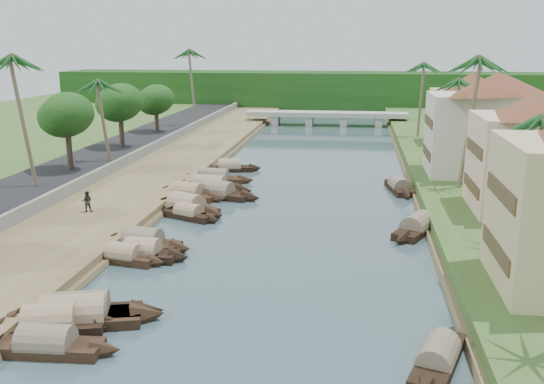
# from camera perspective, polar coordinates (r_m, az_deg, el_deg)

# --- Properties ---
(ground) EXTENTS (220.00, 220.00, 0.00)m
(ground) POSITION_cam_1_polar(r_m,az_deg,el_deg) (37.82, -0.53, -8.08)
(ground) COLOR #364B52
(ground) RESTS_ON ground
(left_bank) EXTENTS (10.00, 180.00, 0.80)m
(left_bank) POSITION_cam_1_polar(r_m,az_deg,el_deg) (60.25, -12.88, 0.32)
(left_bank) COLOR brown
(left_bank) RESTS_ON ground
(right_bank) EXTENTS (16.00, 180.00, 1.20)m
(right_bank) POSITION_cam_1_polar(r_m,az_deg,el_deg) (58.02, 21.47, -0.61)
(right_bank) COLOR #2E5321
(right_bank) RESTS_ON ground
(road) EXTENTS (8.00, 180.00, 1.40)m
(road) POSITION_cam_1_polar(r_m,az_deg,el_deg) (63.67, -20.07, 0.82)
(road) COLOR black
(road) RESTS_ON ground
(retaining_wall) EXTENTS (0.40, 180.00, 1.10)m
(retaining_wall) POSITION_cam_1_polar(r_m,az_deg,el_deg) (61.64, -16.58, 1.30)
(retaining_wall) COLOR slate
(retaining_wall) RESTS_ON left_bank
(treeline) EXTENTS (120.00, 14.00, 8.00)m
(treeline) POSITION_cam_1_polar(r_m,az_deg,el_deg) (135.18, 5.79, 9.47)
(treeline) COLOR #143B10
(treeline) RESTS_ON ground
(bridge) EXTENTS (28.00, 4.00, 2.40)m
(bridge) POSITION_cam_1_polar(r_m,az_deg,el_deg) (107.55, 5.16, 7.16)
(bridge) COLOR gray
(bridge) RESTS_ON ground
(building_far) EXTENTS (15.59, 15.59, 10.20)m
(building_far) POSITION_cam_1_polar(r_m,az_deg,el_deg) (64.67, 20.32, 6.12)
(building_far) COLOR beige
(building_far) RESTS_ON right_bank
(building_distant) EXTENTS (12.62, 12.62, 9.20)m
(building_distant) POSITION_cam_1_polar(r_m,az_deg,el_deg) (84.42, 18.16, 7.56)
(building_distant) COLOR tan
(building_distant) RESTS_ON right_bank
(sampan_0) EXTENTS (7.37, 1.90, 1.96)m
(sampan_0) POSITION_cam_1_polar(r_m,az_deg,el_deg) (30.98, -20.47, -13.36)
(sampan_0) COLOR black
(sampan_0) RESTS_ON ground
(sampan_1) EXTENTS (7.54, 3.68, 2.20)m
(sampan_1) POSITION_cam_1_polar(r_m,az_deg,el_deg) (32.88, -20.17, -11.69)
(sampan_1) COLOR black
(sampan_1) RESTS_ON ground
(sampan_2) EXTENTS (9.51, 4.44, 2.43)m
(sampan_2) POSITION_cam_1_polar(r_m,az_deg,el_deg) (33.30, -18.08, -11.18)
(sampan_2) COLOR black
(sampan_2) RESTS_ON ground
(sampan_3) EXTENTS (9.12, 4.23, 2.39)m
(sampan_3) POSITION_cam_1_polar(r_m,az_deg,el_deg) (33.63, -17.70, -10.89)
(sampan_3) COLOR black
(sampan_3) RESTS_ON ground
(sampan_4) EXTENTS (6.28, 2.49, 1.81)m
(sampan_4) POSITION_cam_1_polar(r_m,az_deg,el_deg) (41.42, -13.73, -5.91)
(sampan_4) COLOR black
(sampan_4) RESTS_ON ground
(sampan_5) EXTENTS (6.67, 2.04, 2.13)m
(sampan_5) POSITION_cam_1_polar(r_m,az_deg,el_deg) (41.70, -12.07, -5.66)
(sampan_5) COLOR black
(sampan_5) RESTS_ON ground
(sampan_6) EXTENTS (7.67, 2.89, 2.24)m
(sampan_6) POSITION_cam_1_polar(r_m,az_deg,el_deg) (43.76, -12.05, -4.72)
(sampan_6) COLOR black
(sampan_6) RESTS_ON ground
(sampan_7) EXTENTS (6.37, 3.83, 1.77)m
(sampan_7) POSITION_cam_1_polar(r_m,az_deg,el_deg) (50.47, -7.84, -2.06)
(sampan_7) COLOR black
(sampan_7) RESTS_ON ground
(sampan_8) EXTENTS (8.24, 5.33, 2.50)m
(sampan_8) POSITION_cam_1_polar(r_m,az_deg,el_deg) (52.39, -8.08, -1.45)
(sampan_8) COLOR black
(sampan_8) RESTS_ON ground
(sampan_9) EXTENTS (9.61, 4.29, 2.37)m
(sampan_9) POSITION_cam_1_polar(r_m,az_deg,el_deg) (57.19, -5.34, -0.08)
(sampan_9) COLOR black
(sampan_9) RESTS_ON ground
(sampan_10) EXTENTS (8.29, 3.99, 2.24)m
(sampan_10) POSITION_cam_1_polar(r_m,az_deg,el_deg) (57.08, -7.94, -0.18)
(sampan_10) COLOR black
(sampan_10) RESTS_ON ground
(sampan_11) EXTENTS (9.09, 2.90, 2.52)m
(sampan_11) POSITION_cam_1_polar(r_m,az_deg,el_deg) (59.25, -5.92, 0.40)
(sampan_11) COLOR black
(sampan_11) RESTS_ON ground
(sampan_12) EXTENTS (8.91, 1.90, 2.12)m
(sampan_12) POSITION_cam_1_polar(r_m,az_deg,el_deg) (63.48, -5.56, 1.31)
(sampan_12) COLOR black
(sampan_12) RESTS_ON ground
(sampan_13) EXTENTS (7.56, 2.91, 2.05)m
(sampan_13) POSITION_cam_1_polar(r_m,az_deg,el_deg) (68.77, -3.99, 2.31)
(sampan_13) COLOR black
(sampan_13) RESTS_ON ground
(sampan_14) EXTENTS (3.73, 7.60, 1.88)m
(sampan_14) POSITION_cam_1_polar(r_m,az_deg,el_deg) (29.01, 15.37, -14.91)
(sampan_14) COLOR black
(sampan_14) RESTS_ON ground
(sampan_15) EXTENTS (5.03, 8.03, 2.18)m
(sampan_15) POSITION_cam_1_polar(r_m,az_deg,el_deg) (47.65, 13.48, -3.27)
(sampan_15) COLOR black
(sampan_15) RESTS_ON ground
(sampan_16) EXTENTS (2.91, 8.25, 2.01)m
(sampan_16) POSITION_cam_1_polar(r_m,az_deg,el_deg) (60.70, 11.89, 0.48)
(sampan_16) COLOR black
(sampan_16) RESTS_ON ground
(canoe_1) EXTENTS (4.99, 2.39, 0.81)m
(canoe_1) POSITION_cam_1_polar(r_m,az_deg,el_deg) (41.62, -13.68, -6.25)
(canoe_1) COLOR black
(canoe_1) RESTS_ON ground
(canoe_2) EXTENTS (5.09, 0.89, 0.74)m
(canoe_2) POSITION_cam_1_polar(r_m,az_deg,el_deg) (60.34, -5.80, 0.33)
(canoe_2) COLOR black
(canoe_2) RESTS_ON ground
(palm_1) EXTENTS (3.20, 3.20, 9.87)m
(palm_1) POSITION_cam_1_polar(r_m,az_deg,el_deg) (41.34, 23.18, 6.10)
(palm_1) COLOR brown
(palm_1) RESTS_ON ground
(palm_2) EXTENTS (3.20, 3.20, 13.16)m
(palm_2) POSITION_cam_1_polar(r_m,az_deg,el_deg) (57.06, 18.22, 11.56)
(palm_2) COLOR brown
(palm_2) RESTS_ON ground
(palm_3) EXTENTS (3.20, 3.20, 10.39)m
(palm_3) POSITION_cam_1_polar(r_m,az_deg,el_deg) (71.99, 16.82, 9.85)
(palm_3) COLOR brown
(palm_3) RESTS_ON ground
(palm_5) EXTENTS (3.20, 3.20, 13.07)m
(palm_5) POSITION_cam_1_polar(r_m,az_deg,el_deg) (58.36, -22.54, 11.37)
(palm_5) COLOR brown
(palm_5) RESTS_ON ground
(palm_6) EXTENTS (3.20, 3.20, 10.24)m
(palm_6) POSITION_cam_1_polar(r_m,az_deg,el_deg) (68.76, -15.60, 9.83)
(palm_6) COLOR brown
(palm_6) RESTS_ON ground
(palm_7) EXTENTS (3.20, 3.20, 11.63)m
(palm_7) POSITION_cam_1_polar(r_m,az_deg,el_deg) (88.37, 13.94, 11.45)
(palm_7) COLOR brown
(palm_7) RESTS_ON ground
(palm_8) EXTENTS (3.20, 3.20, 13.13)m
(palm_8) POSITION_cam_1_polar(r_m,az_deg,el_deg) (97.91, -7.46, 12.88)
(palm_8) COLOR brown
(palm_8) RESTS_ON ground
(tree_3) EXTENTS (5.15, 5.15, 7.73)m
(tree_3) POSITION_cam_1_polar(r_m,az_deg,el_deg) (65.38, -18.77, 6.79)
(tree_3) COLOR #463628
(tree_3) RESTS_ON ground
(tree_4) EXTENTS (5.34, 5.34, 7.70)m
(tree_4) POSITION_cam_1_polar(r_m,az_deg,el_deg) (78.32, -14.12, 8.09)
(tree_4) COLOR #463628
(tree_4) RESTS_ON ground
(tree_5) EXTENTS (4.96, 4.96, 6.69)m
(tree_5) POSITION_cam_1_polar(r_m,az_deg,el_deg) (91.17, -10.89, 8.47)
(tree_5) COLOR #463628
(tree_5) RESTS_ON ground
(tree_6) EXTENTS (4.27, 4.27, 6.88)m
(tree_6) POSITION_cam_1_polar(r_m,az_deg,el_deg) (68.24, 24.02, 6.00)
(tree_6) COLOR #463628
(tree_6) RESTS_ON ground
(person_far) EXTENTS (0.96, 0.83, 1.72)m
(person_far) POSITION_cam_1_polar(r_m,az_deg,el_deg) (51.29, -17.01, -0.84)
(person_far) COLOR #2F2C21
(person_far) RESTS_ON left_bank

